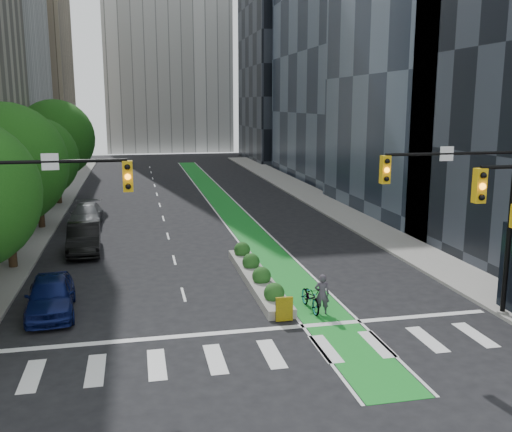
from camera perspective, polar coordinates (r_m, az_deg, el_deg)
name	(u,v)px	position (r m, az deg, el deg)	size (l,w,h in m)	color
ground	(265,342)	(21.58, 0.92, -12.53)	(160.00, 160.00, 0.00)	black
sidewalk_left	(37,220)	(45.67, -21.05, -0.38)	(3.60, 90.00, 0.15)	gray
sidewalk_right	(336,208)	(47.91, 8.01, 0.78)	(3.60, 90.00, 0.15)	gray
bike_lane_paint	(222,203)	(50.55, -3.37, 1.34)	(2.20, 70.00, 0.01)	#178326
building_tan_far	(15,71)	(86.76, -22.97, 13.25)	(14.00, 16.00, 26.00)	tan
building_dark_end	(293,68)	(90.75, 3.75, 14.60)	(14.00, 18.00, 28.00)	black
tree_mid	(5,165)	(32.08, -23.84, 4.70)	(6.40, 6.40, 8.78)	black
tree_midfar	(37,159)	(41.93, -21.06, 5.38)	(5.60, 5.60, 7.76)	black
tree_far	(55,139)	(51.75, -19.44, 7.30)	(6.60, 6.60, 9.00)	black
signal_left	(6,224)	(20.54, -23.73, -0.72)	(6.14, 0.51, 7.20)	black
signal_right	(478,204)	(23.99, 21.33, 1.13)	(5.82, 0.51, 7.20)	black
median_planter	(257,275)	(28.14, 0.09, -5.96)	(1.20, 10.26, 1.10)	gray
bicycle	(311,297)	(24.65, 5.48, -8.10)	(0.74, 2.12, 1.11)	gray
cyclist	(322,294)	(24.13, 6.62, -7.77)	(0.63, 0.41, 1.73)	#3D3641
parked_car_left_near	(51,295)	(25.50, -19.86, -7.47)	(1.91, 4.76, 1.62)	#0D1750
parked_car_left_mid	(84,238)	(35.05, -16.83, -2.16)	(1.82, 5.23, 1.72)	black
parked_car_left_far	(86,215)	(42.85, -16.62, 0.12)	(2.15, 5.29, 1.54)	#5D5F63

